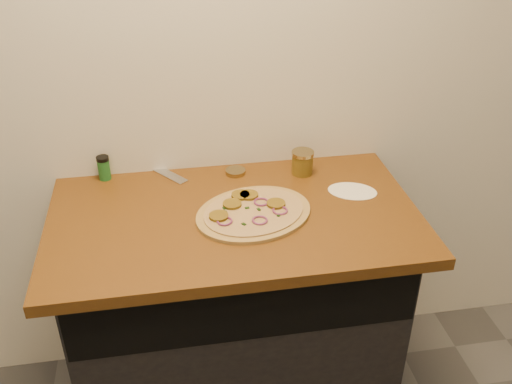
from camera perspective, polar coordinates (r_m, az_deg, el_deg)
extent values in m
cube|color=silver|center=(1.96, -3.83, 14.30)|extent=(4.00, 0.02, 2.70)
cube|color=black|center=(2.17, -2.06, -12.09)|extent=(1.10, 0.60, 0.86)
cube|color=brown|center=(1.87, -2.19, -2.61)|extent=(1.20, 0.70, 0.04)
cylinder|color=tan|center=(1.84, -0.23, -2.15)|extent=(0.49, 0.49, 0.01)
cylinder|color=beige|center=(1.84, -0.23, -1.93)|extent=(0.42, 0.42, 0.00)
cylinder|color=brown|center=(1.81, -3.75, -2.41)|extent=(0.06, 0.06, 0.01)
cylinder|color=brown|center=(1.86, -2.40, -1.21)|extent=(0.06, 0.06, 0.01)
cylinder|color=brown|center=(1.91, -1.55, -0.31)|extent=(0.06, 0.06, 0.01)
cylinder|color=brown|center=(1.86, 2.01, -1.17)|extent=(0.06, 0.06, 0.01)
cylinder|color=brown|center=(1.91, -0.70, -0.30)|extent=(0.06, 0.06, 0.01)
torus|color=#762C5E|center=(1.87, 0.52, -0.99)|extent=(0.05, 0.05, 0.01)
torus|color=#762C5E|center=(1.83, 2.42, -1.85)|extent=(0.05, 0.05, 0.01)
torus|color=#762C5E|center=(1.78, 0.38, -2.84)|extent=(0.05, 0.05, 0.01)
torus|color=#762C5E|center=(1.78, -3.16, -2.91)|extent=(0.05, 0.05, 0.01)
cube|color=black|center=(1.77, -1.23, -3.22)|extent=(0.02, 0.02, 0.00)
cube|color=black|center=(1.86, 2.25, -1.38)|extent=(0.02, 0.01, 0.00)
cube|color=black|center=(1.87, 1.42, -1.22)|extent=(0.02, 0.02, 0.00)
cube|color=black|center=(1.85, -2.89, -1.65)|extent=(0.02, 0.02, 0.00)
cube|color=black|center=(1.85, -0.90, -1.59)|extent=(0.02, 0.01, 0.00)
cube|color=black|center=(1.84, 0.29, -1.75)|extent=(0.01, 0.02, 0.00)
cube|color=black|center=(1.83, -3.18, -1.95)|extent=(0.02, 0.02, 0.00)
cube|color=black|center=(1.85, -3.20, -1.62)|extent=(0.01, 0.02, 0.00)
cube|color=black|center=(1.91, -0.74, -0.29)|extent=(0.02, 0.02, 0.00)
cube|color=black|center=(1.92, -0.51, -0.21)|extent=(0.01, 0.01, 0.00)
cube|color=black|center=(1.81, 2.30, -2.33)|extent=(0.02, 0.02, 0.00)
cube|color=black|center=(1.85, 1.72, -1.52)|extent=(0.02, 0.01, 0.00)
cube|color=black|center=(1.80, -3.07, -2.59)|extent=(0.02, 0.02, 0.00)
cube|color=#B7BAC1|center=(2.10, -9.00, 1.87)|extent=(0.16, 0.19, 0.00)
cube|color=black|center=(2.20, -11.33, 3.20)|extent=(0.09, 0.10, 0.02)
cylinder|color=#908053|center=(2.08, -2.06, 2.05)|extent=(0.09, 0.09, 0.02)
cylinder|color=maroon|center=(2.07, 4.66, 2.82)|extent=(0.08, 0.08, 0.07)
cylinder|color=#908053|center=(2.05, 4.71, 3.89)|extent=(0.08, 0.08, 0.01)
cylinder|color=#206528|center=(2.10, -14.95, 2.18)|extent=(0.04, 0.04, 0.08)
cylinder|color=black|center=(2.08, -15.11, 3.25)|extent=(0.04, 0.04, 0.01)
cylinder|color=white|center=(2.00, 9.61, 0.09)|extent=(0.22, 0.22, 0.00)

